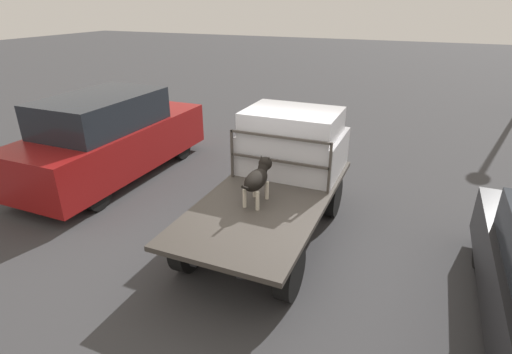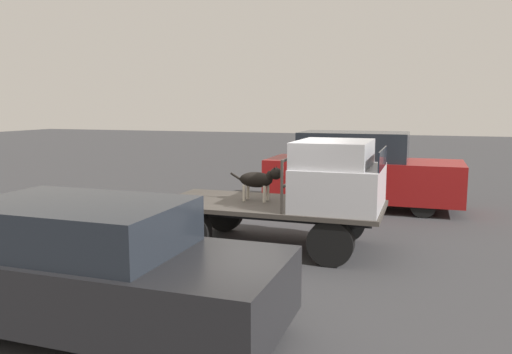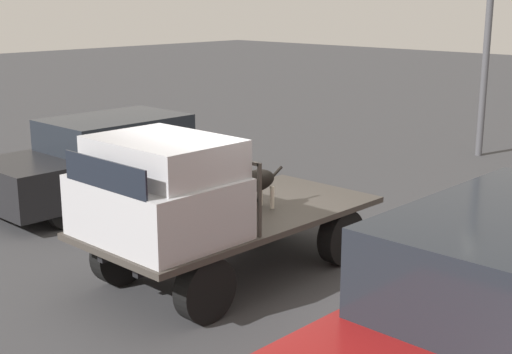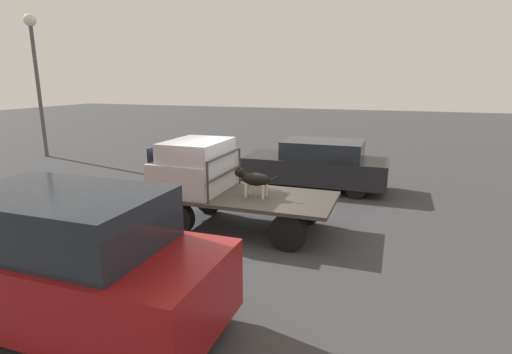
% 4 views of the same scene
% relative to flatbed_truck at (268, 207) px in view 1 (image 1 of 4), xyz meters
% --- Properties ---
extents(ground_plane, '(80.00, 80.00, 0.00)m').
position_rel_flatbed_truck_xyz_m(ground_plane, '(0.00, 0.00, -0.61)').
color(ground_plane, '#38383A').
extents(flatbed_truck, '(4.16, 1.97, 0.84)m').
position_rel_flatbed_truck_xyz_m(flatbed_truck, '(0.00, 0.00, 0.00)').
color(flatbed_truck, black).
rests_on(flatbed_truck, ground).
extents(truck_cab, '(1.50, 1.85, 1.20)m').
position_rel_flatbed_truck_xyz_m(truck_cab, '(1.25, 0.00, 0.80)').
color(truck_cab, '#B7B7BC').
rests_on(truck_cab, flatbed_truck).
extents(truck_headboard, '(0.04, 1.85, 0.92)m').
position_rel_flatbed_truck_xyz_m(truck_headboard, '(0.47, 0.00, 0.83)').
color(truck_headboard, '#3D3833').
rests_on(truck_headboard, flatbed_truck).
extents(dog, '(1.08, 0.30, 0.69)m').
position_rel_flatbed_truck_xyz_m(dog, '(-0.25, 0.09, 0.65)').
color(dog, beige).
rests_on(dog, flatbed_truck).
extents(parked_pickup_far, '(4.98, 1.90, 1.98)m').
position_rel_flatbed_truck_xyz_m(parked_pickup_far, '(1.12, 4.35, 0.35)').
color(parked_pickup_far, black).
rests_on(parked_pickup_far, ground).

